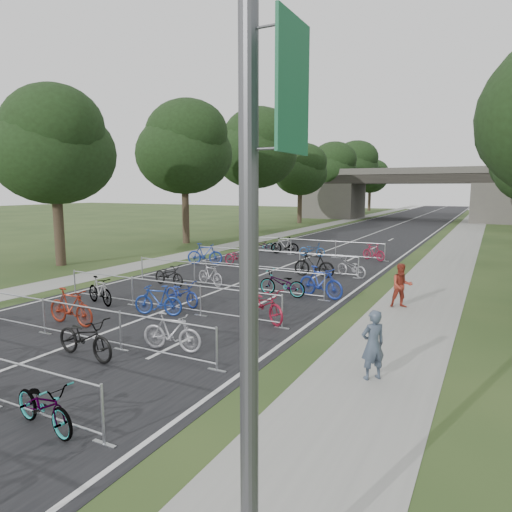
{
  "coord_description": "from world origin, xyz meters",
  "views": [
    {
      "loc": [
        10.27,
        -1.63,
        4.36
      ],
      "look_at": [
        0.15,
        17.78,
        1.1
      ],
      "focal_mm": 32.0,
      "sensor_mm": 36.0,
      "label": 1
    }
  ],
  "objects_px": {
    "pedestrian_a": "(373,345)",
    "overpass_bridge": "(412,194)",
    "lamppost": "(252,197)",
    "pedestrian_b": "(402,286)"
  },
  "relations": [
    {
      "from": "pedestrian_a",
      "to": "overpass_bridge",
      "type": "bearing_deg",
      "value": -126.63
    },
    {
      "from": "lamppost",
      "to": "pedestrian_a",
      "type": "xyz_separation_m",
      "value": [
        -0.31,
        6.45,
        -3.46
      ]
    },
    {
      "from": "overpass_bridge",
      "to": "pedestrian_b",
      "type": "distance_m",
      "value": 50.28
    },
    {
      "from": "overpass_bridge",
      "to": "pedestrian_b",
      "type": "xyz_separation_m",
      "value": [
        7.44,
        -49.66,
        -2.72
      ]
    },
    {
      "from": "pedestrian_a",
      "to": "lamppost",
      "type": "bearing_deg",
      "value": 48.05
    },
    {
      "from": "lamppost",
      "to": "pedestrian_b",
      "type": "height_order",
      "value": "lamppost"
    },
    {
      "from": "pedestrian_a",
      "to": "pedestrian_b",
      "type": "bearing_deg",
      "value": -129.89
    },
    {
      "from": "overpass_bridge",
      "to": "lamppost",
      "type": "height_order",
      "value": "lamppost"
    },
    {
      "from": "overpass_bridge",
      "to": "pedestrian_b",
      "type": "relative_size",
      "value": 19.02
    },
    {
      "from": "lamppost",
      "to": "pedestrian_b",
      "type": "bearing_deg",
      "value": 93.82
    }
  ]
}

